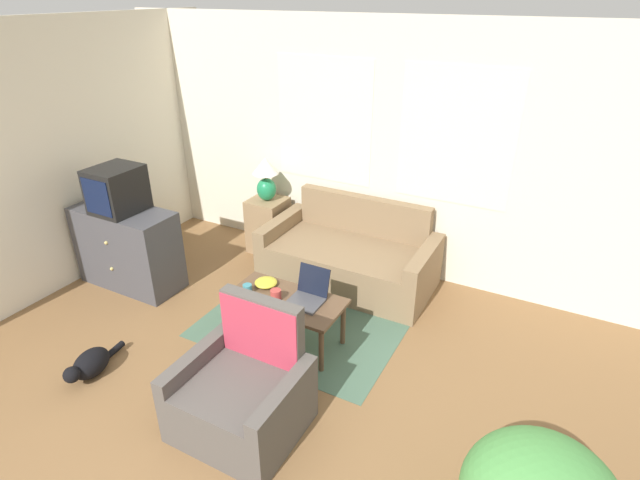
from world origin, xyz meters
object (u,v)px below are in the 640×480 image
at_px(cup_yellow, 247,289).
at_px(cat_black, 90,364).
at_px(table_lamp, 266,176).
at_px(couch, 350,257).
at_px(cup_navy, 276,295).
at_px(laptop, 308,294).
at_px(coffee_table, 286,304).
at_px(television, 117,190).
at_px(armchair, 245,393).
at_px(snack_bowl, 266,282).

height_order(cup_yellow, cat_black, cup_yellow).
bearing_deg(cup_yellow, table_lamp, 117.50).
bearing_deg(couch, cup_yellow, -106.00).
bearing_deg(cup_navy, laptop, 27.10).
bearing_deg(laptop, coffee_table, -158.41).
bearing_deg(television, cup_navy, -3.65).
relative_size(couch, cup_yellow, 21.14).
height_order(armchair, snack_bowl, armchair).
bearing_deg(coffee_table, television, 178.05).
distance_m(coffee_table, cat_black, 1.64).
height_order(armchair, table_lamp, table_lamp).
xyz_separation_m(laptop, cup_yellow, (-0.51, -0.15, -0.02)).
bearing_deg(coffee_table, cat_black, -135.98).
distance_m(laptop, cup_yellow, 0.54).
height_order(armchair, cup_yellow, armchair).
bearing_deg(snack_bowl, cat_black, -126.22).
bearing_deg(television, couch, 30.27).
relative_size(television, cat_black, 0.80).
distance_m(armchair, snack_bowl, 1.16).
height_order(television, snack_bowl, television).
relative_size(cup_navy, snack_bowl, 0.47).
xyz_separation_m(armchair, television, (-2.18, 1.00, 0.79)).
bearing_deg(armchair, couch, 95.05).
distance_m(cup_yellow, snack_bowl, 0.20).
relative_size(couch, cup_navy, 18.66).
bearing_deg(cat_black, laptop, 125.30).
bearing_deg(snack_bowl, cup_yellow, -110.52).
height_order(couch, television, television).
xyz_separation_m(television, laptop, (2.12, 0.00, -0.55)).
xyz_separation_m(couch, laptop, (0.14, -1.15, 0.25)).
bearing_deg(coffee_table, couch, 88.16).
bearing_deg(cup_yellow, couch, 74.00).
xyz_separation_m(coffee_table, cup_yellow, (-0.34, -0.08, 0.10)).
xyz_separation_m(armchair, cat_black, (-1.39, -0.19, -0.16)).
relative_size(television, cup_yellow, 5.77).
height_order(armchair, cup_navy, armchair).
bearing_deg(couch, table_lamp, 171.94).
bearing_deg(coffee_table, cup_navy, -140.19).
bearing_deg(laptop, couch, 96.89).
bearing_deg(laptop, cup_navy, -152.90).
bearing_deg(laptop, cat_black, -138.32).
bearing_deg(cup_navy, armchair, -71.48).
height_order(armchair, cat_black, armchair).
bearing_deg(table_lamp, laptop, -45.78).
relative_size(cup_yellow, cat_black, 0.14).
distance_m(coffee_table, cup_yellow, 0.36).
bearing_deg(coffee_table, table_lamp, 128.46).
distance_m(table_lamp, cat_black, 2.64).
bearing_deg(cat_black, snack_bowl, 137.40).
bearing_deg(cup_navy, table_lamp, 125.75).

